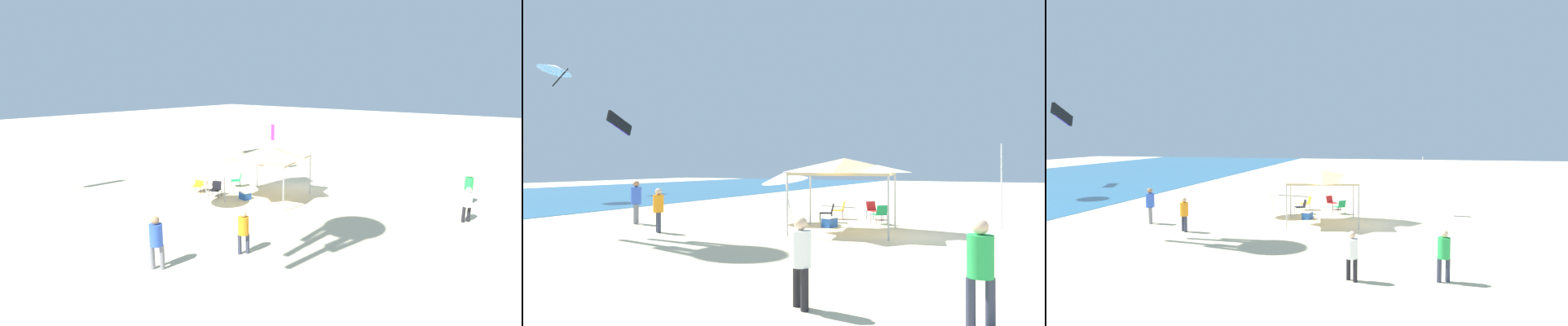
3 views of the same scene
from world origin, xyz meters
The scene contains 14 objects.
ground centered at (0.00, 0.00, -0.05)m, with size 120.00×120.00×0.10m, color beige.
canopy_tent centered at (0.13, 2.45, 2.43)m, with size 3.95×4.09×2.75m.
beach_umbrella centered at (1.45, 5.69, 1.99)m, with size 2.11×2.07×2.42m.
folding_chair_near_cooler centered at (2.50, 4.05, 0.47)m, with size 0.74×0.79×0.82m.
folding_chair_facing_ocean centered at (4.44, 2.62, 0.47)m, with size 0.79×0.81×0.82m.
folding_chair_left_of_tent centered at (3.87, 4.04, 0.47)m, with size 0.74×0.79×0.82m.
folding_chair_right_of_tent centered at (2.88, 1.86, 0.47)m, with size 0.81×0.80×0.82m.
cooler_box centered at (0.99, 3.40, 0.20)m, with size 0.69×0.54×0.40m.
banner_flag centered at (3.63, -2.75, 2.01)m, with size 0.36×0.06×3.34m.
person_beachcomber centered at (-1.81, 11.12, 1.08)m, with size 0.44×0.44×1.84m.
person_by_tent centered at (-8.42, -2.85, 0.97)m, with size 0.39×0.42×1.65m.
person_kite_handler centered at (-8.90, -0.04, 0.93)m, with size 0.38×0.38×1.59m.
person_watching_sky centered at (-3.29, 8.48, 0.96)m, with size 0.39×0.39×1.64m.
kite_parafoil_black centered at (13.58, 29.05, 6.36)m, with size 3.47×0.97×2.09m.
Camera 3 is at (-22.83, -1.47, 4.61)m, focal length 31.17 mm.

